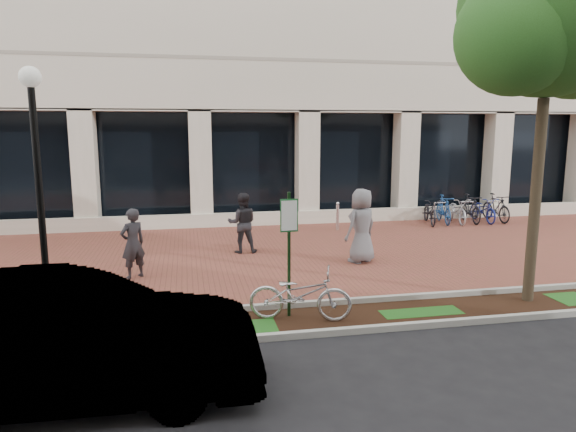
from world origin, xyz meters
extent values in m
plane|color=black|center=(0.00, 0.00, 0.00)|extent=(120.00, 120.00, 0.00)
cube|color=brown|center=(0.00, 0.00, 0.01)|extent=(40.00, 9.00, 0.01)
cube|color=black|center=(0.00, -5.25, 0.01)|extent=(40.00, 1.50, 0.01)
cube|color=#A4A39A|center=(0.00, -4.50, 0.06)|extent=(40.00, 0.12, 0.12)
cube|color=#A4A39A|center=(0.00, -6.00, 0.06)|extent=(40.00, 0.12, 0.12)
cube|color=black|center=(0.00, 5.60, 2.10)|extent=(40.00, 0.15, 4.20)
cube|color=beige|center=(0.00, 4.50, 0.25)|extent=(40.00, 0.25, 0.50)
cube|color=beige|center=(0.00, 4.90, 2.10)|extent=(0.80, 0.80, 4.20)
cube|color=#143816|center=(-0.69, -4.95, 1.20)|extent=(0.05, 0.05, 2.40)
cube|color=#175D29|center=(-0.69, -4.98, 1.97)|extent=(0.34, 0.02, 0.62)
cube|color=white|center=(-0.69, -4.99, 1.97)|extent=(0.30, 0.01, 0.56)
cylinder|color=black|center=(-5.04, -4.64, 0.15)|extent=(0.28, 0.28, 0.30)
cylinder|color=black|center=(-5.04, -4.64, 2.13)|extent=(0.12, 0.12, 4.26)
sphere|color=silver|center=(-5.04, -4.64, 4.40)|extent=(0.36, 0.36, 0.36)
cylinder|color=#4A3C2A|center=(4.40, -5.02, 2.07)|extent=(0.22, 0.22, 4.14)
sphere|color=#27581B|center=(4.40, -5.02, 5.88)|extent=(3.47, 3.47, 3.47)
sphere|color=#27581B|center=(3.53, -5.28, 5.27)|extent=(2.26, 2.26, 2.26)
imported|color=silver|center=(-0.52, -5.18, 0.51)|extent=(2.04, 1.21, 1.01)
imported|color=#27272B|center=(-3.84, -1.69, 0.85)|extent=(0.74, 0.68, 1.70)
imported|color=#252529|center=(-0.99, 0.37, 0.87)|extent=(0.90, 0.73, 1.75)
imported|color=slate|center=(2.01, -1.36, 1.00)|extent=(1.16, 1.02, 2.00)
cylinder|color=silver|center=(2.69, 3.07, 0.45)|extent=(0.11, 0.11, 0.91)
sphere|color=silver|center=(2.69, 3.07, 0.96)|extent=(0.12, 0.12, 0.12)
imported|color=black|center=(6.45, 3.53, 0.49)|extent=(1.09, 1.95, 0.97)
imported|color=navy|center=(7.00, 3.53, 0.54)|extent=(0.85, 1.86, 1.08)
imported|color=silver|center=(7.55, 3.53, 0.49)|extent=(0.91, 1.93, 0.97)
imported|color=black|center=(8.10, 3.53, 0.54)|extent=(0.68, 1.84, 1.08)
imported|color=navy|center=(8.65, 3.53, 0.49)|extent=(0.72, 1.88, 0.97)
imported|color=black|center=(9.20, 3.53, 0.54)|extent=(0.52, 1.80, 1.08)
cylinder|color=silver|center=(7.83, 3.53, 0.40)|extent=(0.04, 0.04, 0.80)
imported|color=#B0B0B5|center=(-4.14, -7.42, 0.83)|extent=(5.08, 1.89, 1.66)
camera|label=1|loc=(-2.54, -14.14, 3.55)|focal=32.00mm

